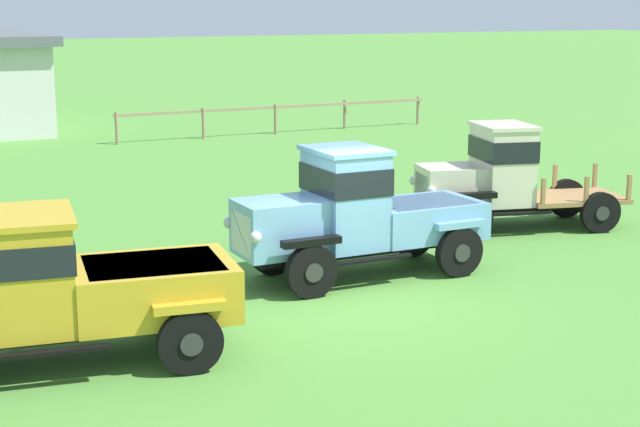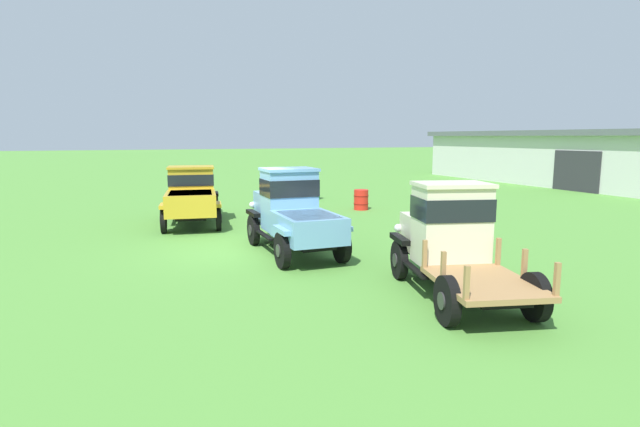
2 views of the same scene
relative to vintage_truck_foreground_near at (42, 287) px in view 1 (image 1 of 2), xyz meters
The scene contains 5 objects.
ground_plane 5.33m from the vintage_truck_foreground_near, ahead, with size 240.00×240.00×0.00m, color #518E38.
paddock_fence 24.01m from the vintage_truck_foreground_near, 57.66° to the left, with size 12.58×0.35×1.12m.
vintage_truck_foreground_near is the anchor object (origin of this frame).
vintage_truck_second_in_line 6.18m from the vintage_truck_foreground_near, 18.02° to the left, with size 4.69×1.89×2.35m.
vintage_truck_midrow_center 11.13m from the vintage_truck_foreground_near, 20.14° to the left, with size 4.79×2.72×2.29m.
Camera 1 is at (-7.60, -13.50, 4.82)m, focal length 55.00 mm.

